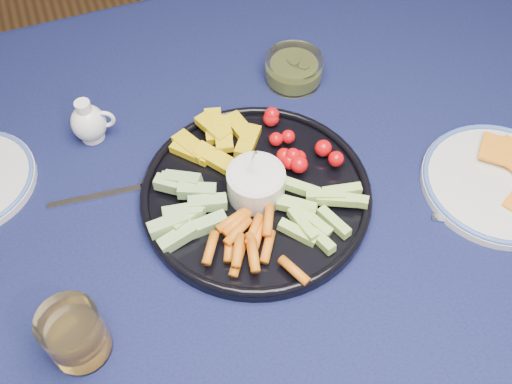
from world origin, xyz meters
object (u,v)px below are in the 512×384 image
object	(u,v)px
dining_table	(269,207)
juice_tumbler	(76,336)
crudite_platter	(254,192)
pickle_bowl	(294,70)
cheese_plate	(499,181)
creamer_pitcher	(89,123)

from	to	relation	value
dining_table	juice_tumbler	bearing A→B (deg)	-152.21
crudite_platter	juice_tumbler	bearing A→B (deg)	-154.01
pickle_bowl	juice_tumbler	world-z (taller)	juice_tumbler
crudite_platter	pickle_bowl	size ratio (longest dim) A/B	3.43
dining_table	cheese_plate	distance (m)	0.38
crudite_platter	creamer_pitcher	distance (m)	0.31
pickle_bowl	juice_tumbler	distance (m)	0.60
cheese_plate	juice_tumbler	world-z (taller)	juice_tumbler
dining_table	cheese_plate	bearing A→B (deg)	-23.94
cheese_plate	crudite_platter	bearing A→B (deg)	162.88
creamer_pitcher	pickle_bowl	xyz separation A→B (m)	(0.38, 0.01, -0.01)
crudite_platter	juice_tumbler	xyz separation A→B (m)	(-0.30, -0.15, 0.02)
creamer_pitcher	cheese_plate	xyz separation A→B (m)	(0.58, -0.34, -0.02)
dining_table	pickle_bowl	xyz separation A→B (m)	(0.12, 0.20, 0.11)
crudite_platter	cheese_plate	distance (m)	0.39
pickle_bowl	cheese_plate	distance (m)	0.40
dining_table	creamer_pitcher	bearing A→B (deg)	143.04
crudite_platter	juice_tumbler	distance (m)	0.33
dining_table	pickle_bowl	bearing A→B (deg)	57.81
creamer_pitcher	crudite_platter	bearing A→B (deg)	-46.44
creamer_pitcher	juice_tumbler	bearing A→B (deg)	-103.39
dining_table	crudite_platter	size ratio (longest dim) A/B	4.62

